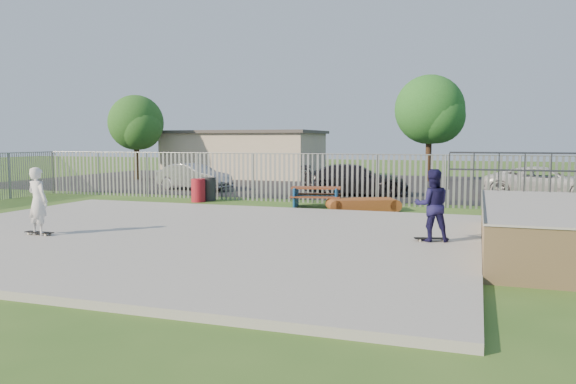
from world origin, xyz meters
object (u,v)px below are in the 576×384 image
(funbox, at_px, (363,205))
(skater_white, at_px, (38,201))
(tree_mid, at_px, (429,110))
(skater_navy, at_px, (432,205))
(trash_bin_red, at_px, (198,190))
(car_silver, at_px, (194,177))
(car_dark, at_px, (355,180))
(tree_left, at_px, (136,123))
(car_white, at_px, (544,182))
(trash_bin_grey, at_px, (209,189))
(picnic_table, at_px, (316,197))

(funbox, height_order, skater_white, skater_white)
(tree_mid, xyz_separation_m, skater_navy, (1.94, -21.95, -3.39))
(trash_bin_red, height_order, car_silver, car_silver)
(funbox, bearing_deg, car_dark, 80.76)
(trash_bin_red, bearing_deg, tree_mid, 61.77)
(skater_white, bearing_deg, car_dark, -97.57)
(tree_left, bearing_deg, skater_navy, -41.33)
(car_white, xyz_separation_m, tree_mid, (-5.69, 8.84, 3.69))
(trash_bin_red, bearing_deg, trash_bin_grey, 73.65)
(funbox, relative_size, car_silver, 0.59)
(car_dark, height_order, car_white, car_dark)
(funbox, distance_m, tree_mid, 16.15)
(funbox, relative_size, trash_bin_grey, 2.45)
(car_silver, bearing_deg, trash_bin_grey, -131.29)
(funbox, distance_m, tree_left, 20.58)
(tree_mid, bearing_deg, trash_bin_red, -118.23)
(trash_bin_grey, relative_size, tree_left, 0.18)
(trash_bin_grey, xyz_separation_m, car_white, (13.52, 5.47, 0.21))
(funbox, distance_m, skater_white, 10.95)
(tree_mid, bearing_deg, car_dark, -103.38)
(funbox, relative_size, car_dark, 0.49)
(picnic_table, bearing_deg, car_dark, 73.75)
(funbox, bearing_deg, car_white, 21.07)
(trash_bin_grey, bearing_deg, picnic_table, -10.17)
(funbox, height_order, car_silver, car_silver)
(car_white, bearing_deg, car_silver, 101.04)
(trash_bin_grey, relative_size, car_dark, 0.20)
(car_dark, bearing_deg, car_white, -93.71)
(car_silver, bearing_deg, skater_white, -153.70)
(trash_bin_red, distance_m, skater_navy, 12.20)
(car_white, bearing_deg, trash_bin_red, 120.59)
(car_white, height_order, skater_white, skater_white)
(funbox, xyz_separation_m, skater_navy, (2.91, -6.38, 0.80))
(funbox, relative_size, skater_navy, 1.40)
(trash_bin_grey, relative_size, tree_mid, 0.15)
(trash_bin_red, height_order, tree_left, tree_left)
(funbox, xyz_separation_m, trash_bin_grey, (-6.85, 1.26, 0.28))
(skater_navy, bearing_deg, trash_bin_red, -50.57)
(car_silver, distance_m, car_white, 16.53)
(funbox, distance_m, skater_navy, 7.06)
(funbox, height_order, trash_bin_grey, trash_bin_grey)
(car_silver, relative_size, car_dark, 0.83)
(picnic_table, xyz_separation_m, skater_navy, (4.79, -6.75, 0.61))
(car_silver, height_order, tree_left, tree_left)
(picnic_table, relative_size, skater_navy, 1.23)
(car_dark, xyz_separation_m, tree_mid, (2.42, 10.18, 3.67))
(tree_left, relative_size, tree_mid, 0.83)
(skater_white, bearing_deg, trash_bin_red, -74.88)
(trash_bin_red, relative_size, skater_navy, 0.56)
(trash_bin_grey, xyz_separation_m, car_dark, (5.41, 4.13, 0.24))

